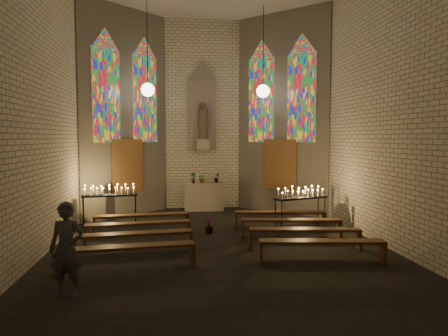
{
  "coord_description": "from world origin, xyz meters",
  "views": [
    {
      "loc": [
        -1.09,
        -10.34,
        2.66
      ],
      "look_at": [
        0.26,
        1.26,
        1.84
      ],
      "focal_mm": 35.0,
      "sensor_mm": 36.0,
      "label": 1
    }
  ],
  "objects_px": {
    "altar": "(204,197)",
    "visitor": "(67,249)",
    "votive_stand_right": "(301,195)",
    "votive_stand_left": "(110,192)",
    "aisle_flower_pot": "(209,226)"
  },
  "relations": [
    {
      "from": "altar",
      "to": "votive_stand_left",
      "type": "bearing_deg",
      "value": -139.81
    },
    {
      "from": "votive_stand_right",
      "to": "aisle_flower_pot",
      "type": "bearing_deg",
      "value": 162.99
    },
    {
      "from": "aisle_flower_pot",
      "to": "altar",
      "type": "bearing_deg",
      "value": 88.21
    },
    {
      "from": "votive_stand_right",
      "to": "visitor",
      "type": "height_order",
      "value": "visitor"
    },
    {
      "from": "altar",
      "to": "votive_stand_right",
      "type": "xyz_separation_m",
      "value": [
        2.53,
        -3.73,
        0.52
      ]
    },
    {
      "from": "aisle_flower_pot",
      "to": "votive_stand_left",
      "type": "relative_size",
      "value": 0.25
    },
    {
      "from": "aisle_flower_pot",
      "to": "visitor",
      "type": "relative_size",
      "value": 0.26
    },
    {
      "from": "votive_stand_left",
      "to": "altar",
      "type": "bearing_deg",
      "value": 32.45
    },
    {
      "from": "votive_stand_right",
      "to": "visitor",
      "type": "bearing_deg",
      "value": -159.51
    },
    {
      "from": "altar",
      "to": "votive_stand_left",
      "type": "relative_size",
      "value": 0.85
    },
    {
      "from": "votive_stand_right",
      "to": "votive_stand_left",
      "type": "bearing_deg",
      "value": 147.46
    },
    {
      "from": "altar",
      "to": "visitor",
      "type": "height_order",
      "value": "visitor"
    },
    {
      "from": "altar",
      "to": "votive_stand_right",
      "type": "relative_size",
      "value": 0.85
    },
    {
      "from": "altar",
      "to": "visitor",
      "type": "xyz_separation_m",
      "value": [
        -2.87,
        -8.39,
        0.3
      ]
    },
    {
      "from": "aisle_flower_pot",
      "to": "votive_stand_right",
      "type": "bearing_deg",
      "value": 3.28
    }
  ]
}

